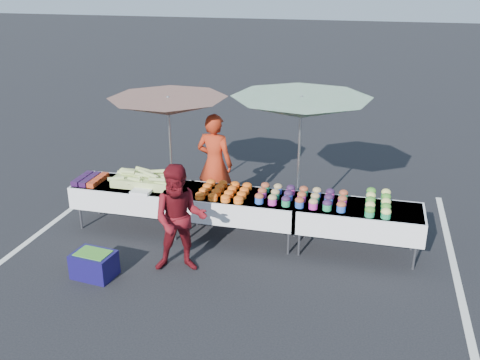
% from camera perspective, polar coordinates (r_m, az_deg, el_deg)
% --- Properties ---
extents(ground, '(80.00, 80.00, 0.00)m').
position_cam_1_polar(ground, '(8.53, 0.00, -6.26)').
color(ground, black).
extents(stripe_left, '(0.10, 5.00, 0.00)m').
position_cam_1_polar(stripe_left, '(9.75, -18.58, -3.75)').
color(stripe_left, silver).
rests_on(stripe_left, ground).
extents(stripe_right, '(0.10, 5.00, 0.00)m').
position_cam_1_polar(stripe_right, '(8.43, 21.82, -8.32)').
color(stripe_right, silver).
rests_on(stripe_right, ground).
extents(table_left, '(1.86, 0.81, 0.75)m').
position_cam_1_polar(table_left, '(8.86, -11.35, -1.45)').
color(table_left, white).
rests_on(table_left, ground).
extents(table_center, '(1.86, 0.81, 0.75)m').
position_cam_1_polar(table_center, '(8.28, 0.00, -2.68)').
color(table_center, white).
rests_on(table_center, ground).
extents(table_right, '(1.86, 0.81, 0.75)m').
position_cam_1_polar(table_right, '(8.06, 12.52, -3.92)').
color(table_right, white).
rests_on(table_right, ground).
extents(berry_punnets, '(0.40, 0.54, 0.08)m').
position_cam_1_polar(berry_punnets, '(9.05, -15.68, 0.07)').
color(berry_punnets, black).
rests_on(berry_punnets, table_left).
extents(corn_pile, '(1.16, 0.57, 0.26)m').
position_cam_1_polar(corn_pile, '(8.70, -9.89, 0.05)').
color(corn_pile, '#9EAB58').
rests_on(corn_pile, table_left).
extents(plastic_bags, '(0.30, 0.25, 0.05)m').
position_cam_1_polar(plastic_bags, '(8.42, -10.46, -1.22)').
color(plastic_bags, white).
rests_on(plastic_bags, table_left).
extents(carrot_bowls, '(0.75, 0.69, 0.11)m').
position_cam_1_polar(carrot_bowls, '(8.24, -1.70, -1.16)').
color(carrot_bowls, orange).
rests_on(carrot_bowls, table_center).
extents(potato_cups, '(1.34, 0.58, 0.16)m').
position_cam_1_polar(potato_cups, '(8.02, 6.60, -1.74)').
color(potato_cups, blue).
rests_on(potato_cups, table_right).
extents(bean_baskets, '(0.36, 0.86, 0.15)m').
position_cam_1_polar(bean_baskets, '(8.04, 14.53, -2.31)').
color(bean_baskets, '#228A52').
rests_on(bean_baskets, table_right).
extents(vendor, '(0.70, 0.51, 1.76)m').
position_cam_1_polar(vendor, '(9.16, -2.72, 1.74)').
color(vendor, '#A52A12').
rests_on(vendor, ground).
extents(customer, '(0.89, 0.77, 1.57)m').
position_cam_1_polar(customer, '(7.41, -6.44, -4.17)').
color(customer, '#5E0E14').
rests_on(customer, ground).
extents(umbrella_left, '(2.55, 2.55, 2.04)m').
position_cam_1_polar(umbrella_left, '(9.02, -7.65, 7.69)').
color(umbrella_left, black).
rests_on(umbrella_left, ground).
extents(umbrella_right, '(2.55, 2.55, 2.22)m').
position_cam_1_polar(umbrella_right, '(8.25, 6.53, 7.58)').
color(umbrella_right, black).
rests_on(umbrella_right, ground).
extents(storage_bin, '(0.61, 0.47, 0.37)m').
position_cam_1_polar(storage_bin, '(7.74, -15.29, -8.64)').
color(storage_bin, '#130E48').
rests_on(storage_bin, ground).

